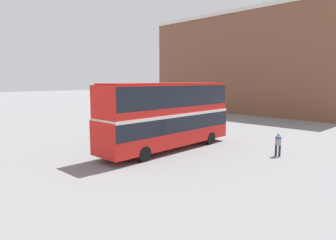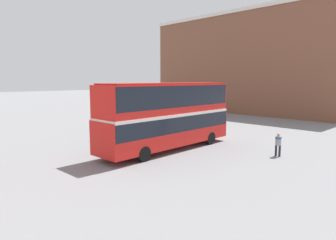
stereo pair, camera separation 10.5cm
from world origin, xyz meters
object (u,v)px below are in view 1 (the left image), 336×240
at_px(double_decker_bus, 168,112).
at_px(parked_car_side_street, 163,120).
at_px(pedestrian_foreground, 278,142).
at_px(parked_car_kerb_far, 129,114).

xyz_separation_m(double_decker_bus, parked_car_side_street, (6.99, 7.87, -1.94)).
height_order(double_decker_bus, pedestrian_foreground, double_decker_bus).
bearing_deg(parked_car_side_street, double_decker_bus, 56.40).
height_order(pedestrian_foreground, parked_car_side_street, pedestrian_foreground).
bearing_deg(double_decker_bus, parked_car_kerb_far, 60.93).
height_order(double_decker_bus, parked_car_side_street, double_decker_bus).
relative_size(parked_car_kerb_far, parked_car_side_street, 0.98).
distance_m(parked_car_kerb_far, parked_car_side_street, 6.44).
distance_m(double_decker_bus, parked_car_kerb_far, 16.20).
relative_size(double_decker_bus, parked_car_kerb_far, 2.63).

